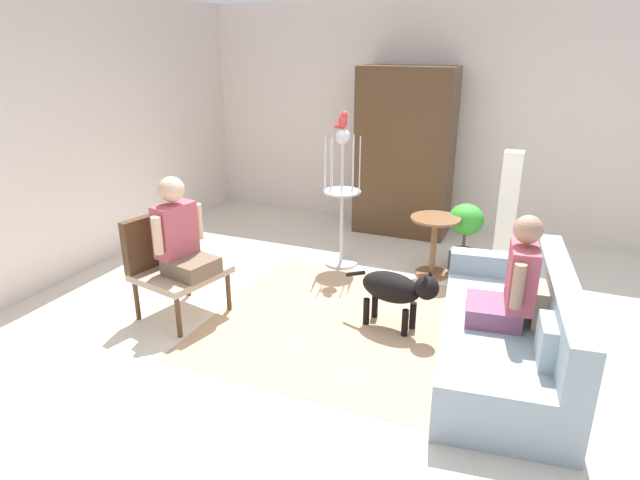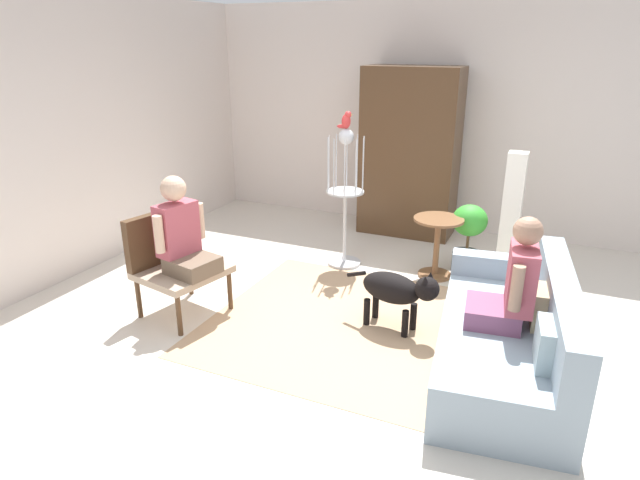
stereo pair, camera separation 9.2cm
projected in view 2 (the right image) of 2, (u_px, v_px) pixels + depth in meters
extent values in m
plane|color=beige|center=(362.00, 326.00, 4.67)|extent=(7.44, 7.44, 0.00)
cube|color=silver|center=(447.00, 119.00, 6.72)|extent=(6.80, 0.12, 2.76)
cube|color=silver|center=(89.00, 135.00, 5.66)|extent=(0.12, 6.40, 2.76)
cube|color=tan|center=(371.00, 329.00, 4.63)|extent=(2.73, 2.20, 0.01)
cube|color=#8EA0AD|center=(501.00, 348.00, 3.97)|extent=(1.10, 1.97, 0.40)
cube|color=#8EA0AD|center=(561.00, 307.00, 3.74)|extent=(0.41, 1.89, 0.37)
cube|color=#8EA0AD|center=(505.00, 267.00, 4.63)|extent=(0.89, 0.29, 0.19)
cube|color=#9EB2B7|center=(545.00, 344.00, 3.37)|extent=(0.14, 0.33, 0.28)
cube|color=#C6B284|center=(539.00, 307.00, 3.83)|extent=(0.14, 0.30, 0.28)
cylinder|color=#4C331E|center=(230.00, 290.00, 4.91)|extent=(0.04, 0.04, 0.37)
cylinder|color=#4C331E|center=(179.00, 315.00, 4.47)|extent=(0.04, 0.04, 0.37)
cylinder|color=#4C331E|center=(190.00, 276.00, 5.21)|extent=(0.04, 0.04, 0.37)
cylinder|color=#4C331E|center=(139.00, 298.00, 4.77)|extent=(0.04, 0.04, 0.37)
cube|color=tan|center=(183.00, 272.00, 4.76)|extent=(0.76, 0.80, 0.06)
cube|color=#4C331E|center=(159.00, 237.00, 4.83)|extent=(0.22, 0.68, 0.47)
cube|color=#7E4766|center=(492.00, 313.00, 3.90)|extent=(0.43, 0.43, 0.14)
cube|color=#B24C59|center=(521.00, 278.00, 3.75)|extent=(0.23, 0.41, 0.45)
sphere|color=#A57A60|center=(528.00, 231.00, 3.63)|extent=(0.20, 0.20, 0.20)
cylinder|color=#A57A60|center=(517.00, 288.00, 3.54)|extent=(0.08, 0.08, 0.31)
cylinder|color=#A57A60|center=(515.00, 262.00, 3.96)|extent=(0.08, 0.08, 0.31)
cube|color=brown|center=(193.00, 265.00, 4.65)|extent=(0.45, 0.43, 0.14)
cube|color=#B24C59|center=(177.00, 229.00, 4.64)|extent=(0.25, 0.39, 0.45)
sphere|color=#DDB293|center=(173.00, 189.00, 4.52)|extent=(0.21, 0.21, 0.21)
cylinder|color=#DDB293|center=(200.00, 221.00, 4.77)|extent=(0.08, 0.08, 0.32)
cylinder|color=#DDB293|center=(159.00, 234.00, 4.44)|extent=(0.08, 0.08, 0.32)
cylinder|color=brown|center=(439.00, 219.00, 5.45)|extent=(0.50, 0.50, 0.02)
cylinder|color=brown|center=(436.00, 249.00, 5.56)|extent=(0.06, 0.06, 0.60)
cylinder|color=brown|center=(434.00, 274.00, 5.66)|extent=(0.34, 0.34, 0.03)
ellipsoid|color=black|center=(391.00, 288.00, 4.54)|extent=(0.56, 0.35, 0.26)
sphere|color=black|center=(427.00, 289.00, 4.34)|extent=(0.20, 0.20, 0.20)
cone|color=black|center=(431.00, 276.00, 4.34)|extent=(0.06, 0.06, 0.06)
cone|color=black|center=(425.00, 280.00, 4.27)|extent=(0.06, 0.06, 0.06)
cylinder|color=black|center=(356.00, 274.00, 4.71)|extent=(0.18, 0.07, 0.10)
cylinder|color=black|center=(413.00, 317.00, 4.58)|extent=(0.06, 0.06, 0.24)
cylinder|color=black|center=(405.00, 324.00, 4.47)|extent=(0.06, 0.06, 0.24)
cylinder|color=black|center=(376.00, 305.00, 4.78)|extent=(0.06, 0.06, 0.24)
cylinder|color=black|center=(367.00, 312.00, 4.66)|extent=(0.06, 0.06, 0.24)
cylinder|color=silver|center=(344.00, 262.00, 5.96)|extent=(0.36, 0.36, 0.03)
cylinder|color=silver|center=(345.00, 229.00, 5.83)|extent=(0.04, 0.04, 0.81)
cylinder|color=silver|center=(345.00, 192.00, 5.69)|extent=(0.40, 0.40, 0.02)
cylinder|color=silver|center=(363.00, 166.00, 5.51)|extent=(0.01, 0.01, 0.56)
cylinder|color=silver|center=(363.00, 163.00, 5.62)|extent=(0.01, 0.01, 0.56)
cylinder|color=silver|center=(357.00, 161.00, 5.72)|extent=(0.01, 0.01, 0.56)
cylinder|color=silver|center=(347.00, 160.00, 5.76)|extent=(0.01, 0.01, 0.56)
cylinder|color=silver|center=(336.00, 161.00, 5.74)|extent=(0.01, 0.01, 0.56)
cylinder|color=silver|center=(329.00, 163.00, 5.66)|extent=(0.01, 0.01, 0.56)
cylinder|color=silver|center=(328.00, 165.00, 5.55)|extent=(0.01, 0.01, 0.56)
cylinder|color=silver|center=(334.00, 167.00, 5.46)|extent=(0.01, 0.01, 0.56)
cylinder|color=silver|center=(345.00, 168.00, 5.41)|extent=(0.01, 0.01, 0.56)
cylinder|color=silver|center=(356.00, 168.00, 5.43)|extent=(0.01, 0.01, 0.56)
sphere|color=silver|center=(346.00, 137.00, 5.49)|extent=(0.16, 0.16, 0.16)
ellipsoid|color=red|center=(346.00, 121.00, 5.44)|extent=(0.09, 0.10, 0.15)
sphere|color=red|center=(348.00, 115.00, 5.41)|extent=(0.07, 0.07, 0.07)
cone|color=#D8BF4C|center=(351.00, 115.00, 5.39)|extent=(0.03, 0.02, 0.02)
ellipsoid|color=red|center=(342.00, 126.00, 5.47)|extent=(0.12, 0.03, 0.04)
cylinder|color=#4C5156|center=(466.00, 261.00, 5.75)|extent=(0.29, 0.29, 0.22)
cylinder|color=brown|center=(468.00, 243.00, 5.68)|extent=(0.03, 0.03, 0.20)
ellipsoid|color=green|center=(470.00, 220.00, 5.60)|extent=(0.36, 0.36, 0.32)
cube|color=#4C4742|center=(503.00, 277.00, 5.57)|extent=(0.20, 0.20, 0.06)
cube|color=white|center=(511.00, 215.00, 5.35)|extent=(0.18, 0.18, 1.25)
cube|color=#4C331E|center=(410.00, 153.00, 6.63)|extent=(1.14, 0.56, 2.03)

